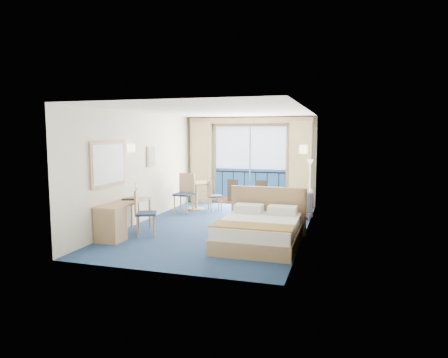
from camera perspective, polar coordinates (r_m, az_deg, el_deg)
floor at (r=9.48m, az=-0.70°, el=-6.81°), size 6.50×6.50×0.00m
room_walls at (r=9.24m, az=-0.71°, el=3.99°), size 4.04×6.54×2.72m
balcony_door at (r=12.38m, az=3.71°, el=1.66°), size 2.36×0.03×2.52m
curtain_left at (r=12.67m, az=-3.25°, el=2.37°), size 0.65×0.22×2.55m
curtain_right at (r=11.97m, az=10.84°, el=2.03°), size 0.65×0.22×2.55m
pelmet at (r=12.23m, az=3.67°, el=8.34°), size 3.80×0.25×0.18m
mirror at (r=8.73m, az=-16.20°, el=2.09°), size 0.05×1.25×0.95m
wall_print at (r=10.41m, az=-10.38°, el=3.18°), size 0.04×0.42×0.52m
sconce_left at (r=9.47m, az=-13.14°, el=4.32°), size 0.18×0.18×0.18m
sconce_right at (r=8.70m, az=11.30°, el=4.19°), size 0.18×0.18×0.18m
bed at (r=7.94m, az=5.11°, el=-7.31°), size 1.65×1.96×1.04m
nightstand at (r=9.07m, az=10.11°, el=-5.77°), size 0.41×0.39×0.54m
phone at (r=9.00m, az=10.15°, el=-3.86°), size 0.18×0.15×0.07m
armchair at (r=10.65m, az=10.46°, el=-3.44°), size 0.85×0.87×0.73m
floor_lamp at (r=11.42m, az=12.19°, el=0.97°), size 0.20×0.20×1.47m
desk at (r=8.54m, az=-15.49°, el=-5.77°), size 0.53×1.55×0.73m
desk_chair at (r=8.74m, az=-11.66°, el=-4.32°), size 0.57×0.57×1.00m
folder at (r=9.10m, az=-13.43°, el=-2.81°), size 0.34×0.29×0.03m
desk_lamp at (r=9.28m, az=-12.57°, el=-0.60°), size 0.12×0.12×0.45m
round_table at (r=11.54m, az=-4.03°, el=-1.42°), size 0.88×0.88×0.79m
table_chair_a at (r=11.33m, az=-1.67°, el=-2.10°), size 0.52×0.52×0.87m
table_chair_b at (r=11.09m, az=-5.57°, el=-1.66°), size 0.50×0.51×1.09m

